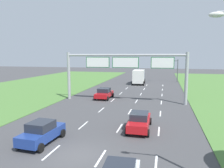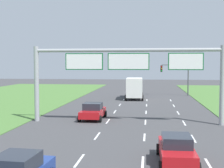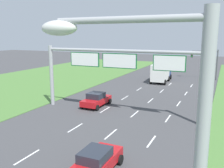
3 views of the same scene
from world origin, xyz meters
name	(u,v)px [view 1 (image 1 of 3)]	position (x,y,z in m)	size (l,w,h in m)	color
ground_plane	(75,155)	(0.00, 0.00, 0.00)	(200.00, 200.00, 0.00)	#424244
lane_dashes_inner_left	(93,117)	(-1.75, 9.00, 0.00)	(0.14, 56.40, 0.01)	white
lane_dashes_inner_right	(125,119)	(1.75, 9.00, 0.00)	(0.14, 56.40, 0.01)	white
lane_dashes_slip	(160,121)	(5.25, 9.00, 0.00)	(0.14, 56.40, 0.01)	white
car_near_red	(139,121)	(3.53, 6.04, 0.78)	(2.02, 4.44, 1.57)	red
car_lead_silver	(42,132)	(-3.26, 1.32, 0.83)	(2.22, 4.14, 1.68)	navy
car_far_ahead	(104,93)	(-3.34, 18.95, 0.79)	(2.23, 4.28, 1.61)	red
box_truck	(139,76)	(-0.20, 37.50, 1.74)	(2.88, 7.29, 3.26)	navy
sign_gantry	(125,67)	(0.10, 17.40, 4.98)	(17.24, 0.44, 7.00)	#9EA0A5
traffic_light_mast	(170,66)	(6.70, 43.28, 3.87)	(4.76, 0.49, 5.60)	#47494F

